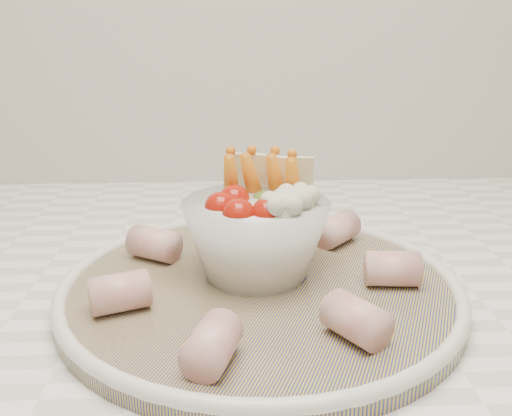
{
  "coord_description": "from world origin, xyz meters",
  "views": [
    {
      "loc": [
        0.07,
        0.93,
        1.15
      ],
      "look_at": [
        0.09,
        1.39,
        1.0
      ],
      "focal_mm": 40.0,
      "sensor_mm": 36.0,
      "label": 1
    }
  ],
  "objects": [
    {
      "name": "veggie_bowl",
      "position": [
        0.09,
        1.39,
        0.98
      ],
      "size": [
        0.13,
        0.13,
        0.11
      ],
      "color": "silver",
      "rests_on": "serving_platter"
    },
    {
      "name": "cured_meat_rolls",
      "position": [
        0.09,
        1.38,
        0.95
      ],
      "size": [
        0.27,
        0.3,
        0.03
      ],
      "color": "#C15859",
      "rests_on": "serving_platter"
    },
    {
      "name": "serving_platter",
      "position": [
        0.09,
        1.38,
        0.93
      ],
      "size": [
        0.45,
        0.45,
        0.02
      ],
      "color": "navy",
      "rests_on": "kitchen_counter"
    }
  ]
}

